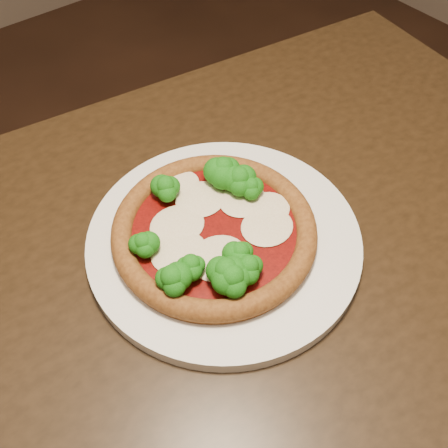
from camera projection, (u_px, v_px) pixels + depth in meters
floor at (203, 387)px, 1.29m from camera, size 4.00×4.00×0.00m
dining_table at (219, 332)px, 0.67m from camera, size 1.33×1.02×0.75m
plate at (224, 239)px, 0.64m from camera, size 0.35×0.35×0.02m
pizza at (214, 230)px, 0.62m from camera, size 0.26×0.26×0.06m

